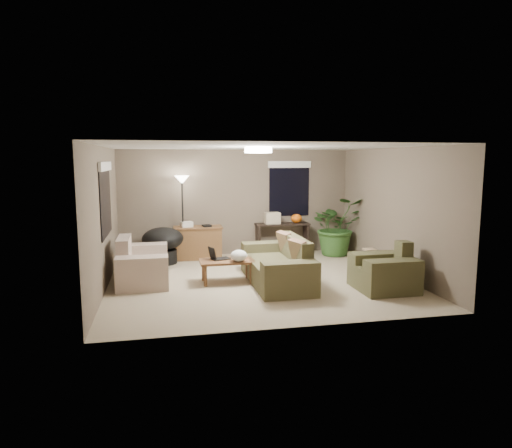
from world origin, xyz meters
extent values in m
plane|color=tan|center=(0.00, 0.00, 0.00)|extent=(5.50, 5.50, 0.00)
plane|color=white|center=(0.00, 0.00, 2.50)|extent=(5.50, 5.50, 0.00)
plane|color=brown|center=(0.00, 2.50, 1.25)|extent=(5.50, 0.00, 5.50)
plane|color=brown|center=(0.00, -2.50, 1.25)|extent=(5.50, 0.00, 5.50)
plane|color=brown|center=(-2.75, 0.00, 1.25)|extent=(0.00, 5.00, 5.00)
plane|color=brown|center=(2.75, 0.00, 1.25)|extent=(0.00, 5.00, 5.00)
cube|color=#4C482D|center=(0.29, -0.24, 0.21)|extent=(0.95, 1.48, 0.42)
cube|color=#49462C|center=(0.66, -0.24, 0.64)|extent=(0.22, 1.48, 0.43)
cube|color=brown|center=(0.29, -1.16, 0.30)|extent=(0.95, 0.36, 0.60)
cube|color=brown|center=(0.29, 0.68, 0.30)|extent=(0.95, 0.36, 0.60)
cube|color=#8C7251|center=(0.59, -0.69, 0.65)|extent=(0.34, 0.50, 0.47)
cube|color=#8C7251|center=(0.59, 0.21, 0.65)|extent=(0.31, 0.48, 0.47)
cube|color=beige|center=(-2.12, 0.37, 0.21)|extent=(0.90, 0.88, 0.42)
cube|color=beige|center=(-2.46, 0.37, 0.64)|extent=(0.22, 0.88, 0.43)
cube|color=beige|center=(-2.12, -0.25, 0.30)|extent=(0.90, 0.36, 0.60)
cube|color=beige|center=(-2.12, 0.99, 0.30)|extent=(0.90, 0.36, 0.60)
cube|color=#4B4A2D|center=(2.02, -1.06, 0.21)|extent=(0.95, 0.28, 0.42)
cube|color=#4C4B2D|center=(2.39, -1.06, 0.64)|extent=(0.22, 0.28, 0.43)
cube|color=#454429|center=(2.02, -1.38, 0.30)|extent=(0.95, 0.36, 0.60)
cube|color=#48472B|center=(2.02, -0.74, 0.30)|extent=(0.95, 0.36, 0.60)
cube|color=brown|center=(-0.60, -0.01, 0.40)|extent=(1.00, 0.55, 0.04)
cylinder|color=brown|center=(-1.02, -0.21, 0.19)|extent=(0.06, 0.06, 0.38)
cylinder|color=brown|center=(-0.18, -0.21, 0.19)|extent=(0.06, 0.06, 0.38)
cylinder|color=brown|center=(-1.02, 0.19, 0.19)|extent=(0.06, 0.06, 0.38)
cylinder|color=brown|center=(-0.18, 0.19, 0.19)|extent=(0.06, 0.06, 0.38)
cube|color=black|center=(-0.70, 0.09, 0.43)|extent=(0.38, 0.31, 0.02)
cube|color=black|center=(-0.86, 0.09, 0.55)|extent=(0.14, 0.24, 0.22)
ellipsoid|color=white|center=(-0.40, -0.16, 0.53)|extent=(0.36, 0.34, 0.21)
cube|color=brown|center=(-0.96, 2.13, 0.35)|extent=(1.05, 0.45, 0.71)
cube|color=brown|center=(-0.96, 2.13, 0.73)|extent=(1.10, 0.50, 0.04)
cube|color=silver|center=(-1.21, 2.13, 0.81)|extent=(0.29, 0.26, 0.12)
cube|color=black|center=(-0.76, 2.08, 0.77)|extent=(0.22, 0.25, 0.04)
cube|color=black|center=(1.07, 2.26, 0.73)|extent=(1.30, 0.40, 0.04)
cube|color=black|center=(0.47, 2.26, 0.35)|extent=(0.05, 0.38, 0.71)
cube|color=black|center=(1.67, 2.26, 0.35)|extent=(0.05, 0.38, 0.71)
cube|color=black|center=(1.07, 2.26, 0.15)|extent=(1.25, 0.36, 0.03)
ellipsoid|color=orange|center=(1.42, 2.26, 0.86)|extent=(0.33, 0.33, 0.22)
cube|color=beige|center=(0.82, 2.26, 0.88)|extent=(0.36, 0.27, 0.27)
cylinder|color=black|center=(-1.75, 1.82, 0.15)|extent=(0.60, 0.60, 0.30)
ellipsoid|color=black|center=(-1.75, 1.82, 0.55)|extent=(0.92, 0.92, 0.50)
cylinder|color=black|center=(-1.29, 2.13, 0.01)|extent=(0.28, 0.28, 0.02)
cylinder|color=black|center=(-1.29, 2.13, 0.90)|extent=(0.04, 0.04, 1.78)
cone|color=white|center=(-1.29, 2.13, 1.82)|extent=(0.32, 0.32, 0.18)
cylinder|color=white|center=(0.00, 0.00, 2.44)|extent=(0.50, 0.50, 0.10)
imported|color=#2D5923|center=(2.32, 1.89, 0.55)|extent=(1.26, 1.40, 1.09)
cube|color=tan|center=(2.29, 0.07, 0.01)|extent=(0.32, 0.32, 0.03)
cylinder|color=tan|center=(2.29, 0.07, 0.25)|extent=(0.12, 0.12, 0.44)
cube|color=tan|center=(2.29, 0.07, 0.48)|extent=(0.22, 0.22, 0.03)
cube|color=black|center=(-2.73, 0.30, 1.55)|extent=(0.01, 1.50, 1.30)
cube|color=white|center=(-2.71, 0.30, 2.15)|extent=(0.05, 1.56, 0.16)
cube|color=black|center=(1.30, 2.48, 1.55)|extent=(1.00, 0.01, 1.30)
cube|color=white|center=(1.30, 2.46, 2.15)|extent=(1.06, 0.05, 0.16)
camera|label=1|loc=(-1.75, -8.22, 2.27)|focal=32.00mm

